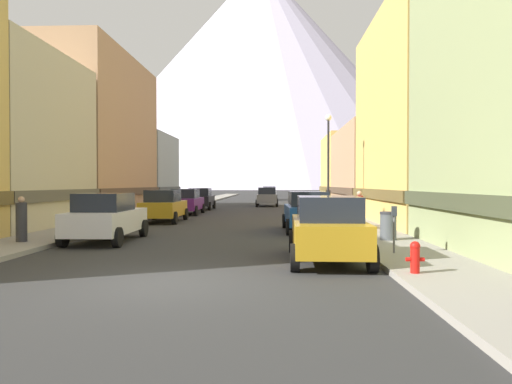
# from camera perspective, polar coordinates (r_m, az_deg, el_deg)

# --- Properties ---
(ground_plane) EXTENTS (400.00, 400.00, 0.00)m
(ground_plane) POSITION_cam_1_polar(r_m,az_deg,el_deg) (10.47, -11.03, -10.69)
(ground_plane) COLOR #2F2F2F
(sidewalk_left) EXTENTS (2.50, 100.00, 0.15)m
(sidewalk_left) POSITION_cam_1_polar(r_m,az_deg,el_deg) (45.84, -8.53, -1.59)
(sidewalk_left) COLOR gray
(sidewalk_left) RESTS_ON ground
(sidewalk_right) EXTENTS (2.50, 100.00, 0.15)m
(sidewalk_right) POSITION_cam_1_polar(r_m,az_deg,el_deg) (45.19, 7.24, -1.62)
(sidewalk_right) COLOR gray
(sidewalk_right) RESTS_ON ground
(storefront_left_2) EXTENTS (8.64, 13.17, 10.94)m
(storefront_left_2) POSITION_cam_1_polar(r_m,az_deg,el_deg) (35.77, -20.93, 6.01)
(storefront_left_2) COLOR tan
(storefront_left_2) RESTS_ON ground
(storefront_left_3) EXTENTS (6.67, 8.75, 6.73)m
(storefront_left_3) POSITION_cam_1_polar(r_m,az_deg,el_deg) (46.02, -14.17, 2.34)
(storefront_left_3) COLOR #99A5B2
(storefront_left_3) RESTS_ON ground
(storefront_right_1) EXTENTS (7.55, 11.83, 10.77)m
(storefront_right_1) POSITION_cam_1_polar(r_m,az_deg,el_deg) (26.37, 21.88, 7.65)
(storefront_right_1) COLOR #D8B259
(storefront_right_1) RESTS_ON ground
(storefront_right_2) EXTENTS (8.71, 12.96, 6.48)m
(storefront_right_2) POSITION_cam_1_polar(r_m,az_deg,el_deg) (38.69, 16.29, 2.42)
(storefront_right_2) COLOR tan
(storefront_right_2) RESTS_ON ground
(storefront_right_3) EXTENTS (10.02, 9.92, 7.04)m
(storefront_right_3) POSITION_cam_1_polar(r_m,az_deg,el_deg) (50.04, 13.85, 2.40)
(storefront_right_3) COLOR #D8B259
(storefront_right_3) RESTS_ON ground
(car_left_0) EXTENTS (2.11, 4.42, 1.78)m
(car_left_0) POSITION_cam_1_polar(r_m,az_deg,el_deg) (18.24, -17.49, -2.89)
(car_left_0) COLOR silver
(car_left_0) RESTS_ON ground
(car_left_1) EXTENTS (2.12, 4.43, 1.78)m
(car_left_1) POSITION_cam_1_polar(r_m,az_deg,el_deg) (26.83, -10.99, -1.64)
(car_left_1) COLOR #B28419
(car_left_1) RESTS_ON ground
(car_left_2) EXTENTS (2.07, 4.41, 1.78)m
(car_left_2) POSITION_cam_1_polar(r_m,az_deg,el_deg) (33.30, -8.37, -1.13)
(car_left_2) COLOR #591E72
(car_left_2) RESTS_ON ground
(car_left_3) EXTENTS (2.12, 4.43, 1.78)m
(car_left_3) POSITION_cam_1_polar(r_m,az_deg,el_deg) (39.61, -6.65, -0.79)
(car_left_3) COLOR black
(car_left_3) RESTS_ON ground
(car_right_0) EXTENTS (2.14, 4.43, 1.78)m
(car_right_0) POSITION_cam_1_polar(r_m,az_deg,el_deg) (13.12, 8.57, -4.34)
(car_right_0) COLOR #B28419
(car_right_0) RESTS_ON ground
(car_right_1) EXTENTS (2.18, 4.46, 1.78)m
(car_right_1) POSITION_cam_1_polar(r_m,az_deg,el_deg) (21.26, 6.17, -2.30)
(car_right_1) COLOR #19478C
(car_right_1) RESTS_ON ground
(car_driving_0) EXTENTS (2.06, 4.40, 1.78)m
(car_driving_0) POSITION_cam_1_polar(r_m,az_deg,el_deg) (62.57, 1.61, -0.14)
(car_driving_0) COLOR slate
(car_driving_0) RESTS_ON ground
(car_driving_1) EXTENTS (2.06, 4.40, 1.78)m
(car_driving_1) POSITION_cam_1_polar(r_m,az_deg,el_deg) (45.25, 1.34, -0.57)
(car_driving_1) COLOR slate
(car_driving_1) RESTS_ON ground
(fire_hydrant_near) EXTENTS (0.40, 0.22, 0.70)m
(fire_hydrant_near) POSITION_cam_1_polar(r_m,az_deg,el_deg) (11.12, 18.51, -7.29)
(fire_hydrant_near) COLOR red
(fire_hydrant_near) RESTS_ON sidewalk_right
(parking_meter_near) EXTENTS (0.14, 0.10, 1.33)m
(parking_meter_near) POSITION_cam_1_polar(r_m,az_deg,el_deg) (14.09, 16.21, -3.54)
(parking_meter_near) COLOR #595960
(parking_meter_near) RESTS_ON sidewalk_right
(trash_bin_right) EXTENTS (0.59, 0.59, 0.98)m
(trash_bin_right) POSITION_cam_1_polar(r_m,az_deg,el_deg) (17.41, 15.55, -3.90)
(trash_bin_right) COLOR #4C5156
(trash_bin_right) RESTS_ON sidewalk_right
(potted_plant_0) EXTENTS (0.51, 0.51, 0.81)m
(potted_plant_0) POSITION_cam_1_polar(r_m,az_deg,el_deg) (28.30, 11.74, -2.20)
(potted_plant_0) COLOR brown
(potted_plant_0) RESTS_ON sidewalk_right
(potted_plant_1) EXTENTS (0.68, 0.68, 0.95)m
(potted_plant_1) POSITION_cam_1_polar(r_m,az_deg,el_deg) (26.21, -18.66, -2.20)
(potted_plant_1) COLOR gray
(potted_plant_1) RESTS_ON sidewalk_left
(pedestrian_0) EXTENTS (0.36, 0.36, 1.54)m
(pedestrian_0) POSITION_cam_1_polar(r_m,az_deg,el_deg) (18.05, -26.27, -3.12)
(pedestrian_0) COLOR #333338
(pedestrian_0) RESTS_ON sidewalk_left
(pedestrian_1) EXTENTS (0.36, 0.36, 1.73)m
(pedestrian_1) POSITION_cam_1_polar(r_m,az_deg,el_deg) (35.32, 8.62, -0.92)
(pedestrian_1) COLOR #333338
(pedestrian_1) RESTS_ON sidewalk_right
(pedestrian_2) EXTENTS (0.36, 0.36, 1.64)m
(pedestrian_2) POSITION_cam_1_polar(r_m,az_deg,el_deg) (22.44, 12.27, -2.13)
(pedestrian_2) COLOR maroon
(pedestrian_2) RESTS_ON sidewalk_right
(streetlamp_right) EXTENTS (0.36, 0.36, 5.86)m
(streetlamp_right) POSITION_cam_1_polar(r_m,az_deg,el_deg) (27.09, 8.66, 4.93)
(streetlamp_right) COLOR black
(streetlamp_right) RESTS_ON sidewalk_right
(mountain_backdrop) EXTENTS (214.45, 214.45, 126.83)m
(mountain_backdrop) POSITION_cam_1_polar(r_m,az_deg,el_deg) (276.97, 0.56, 13.76)
(mountain_backdrop) COLOR silver
(mountain_backdrop) RESTS_ON ground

